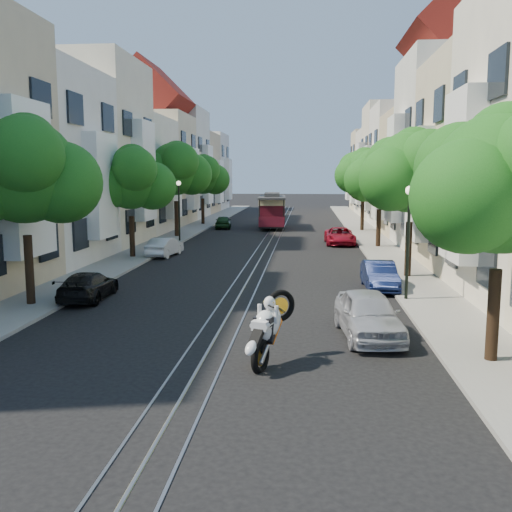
% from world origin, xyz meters
% --- Properties ---
extents(ground, '(200.00, 200.00, 0.00)m').
position_xyz_m(ground, '(0.00, 28.00, 0.00)').
color(ground, black).
rests_on(ground, ground).
extents(sidewalk_east, '(2.50, 80.00, 0.12)m').
position_xyz_m(sidewalk_east, '(7.25, 28.00, 0.06)').
color(sidewalk_east, gray).
rests_on(sidewalk_east, ground).
extents(sidewalk_west, '(2.50, 80.00, 0.12)m').
position_xyz_m(sidewalk_west, '(-7.25, 28.00, 0.06)').
color(sidewalk_west, gray).
rests_on(sidewalk_west, ground).
extents(rail_left, '(0.06, 80.00, 0.02)m').
position_xyz_m(rail_left, '(-0.55, 28.00, 0.01)').
color(rail_left, gray).
rests_on(rail_left, ground).
extents(rail_slot, '(0.06, 80.00, 0.02)m').
position_xyz_m(rail_slot, '(0.00, 28.00, 0.01)').
color(rail_slot, gray).
rests_on(rail_slot, ground).
extents(rail_right, '(0.06, 80.00, 0.02)m').
position_xyz_m(rail_right, '(0.55, 28.00, 0.01)').
color(rail_right, gray).
rests_on(rail_right, ground).
extents(lane_line, '(0.08, 80.00, 0.01)m').
position_xyz_m(lane_line, '(0.00, 28.00, 0.00)').
color(lane_line, tan).
rests_on(lane_line, ground).
extents(townhouses_east, '(7.75, 72.00, 12.00)m').
position_xyz_m(townhouses_east, '(11.87, 27.91, 5.18)').
color(townhouses_east, beige).
rests_on(townhouses_east, ground).
extents(townhouses_west, '(7.75, 72.00, 11.76)m').
position_xyz_m(townhouses_west, '(-11.87, 27.91, 5.08)').
color(townhouses_west, silver).
rests_on(townhouses_west, ground).
extents(tree_e_a, '(4.72, 3.87, 6.27)m').
position_xyz_m(tree_e_a, '(7.26, -3.02, 4.40)').
color(tree_e_a, black).
rests_on(tree_e_a, ground).
extents(tree_e_b, '(4.93, 4.08, 6.68)m').
position_xyz_m(tree_e_b, '(7.26, 8.98, 4.73)').
color(tree_e_b, black).
rests_on(tree_e_b, ground).
extents(tree_e_c, '(4.84, 3.99, 6.52)m').
position_xyz_m(tree_e_c, '(7.26, 19.98, 4.60)').
color(tree_e_c, black).
rests_on(tree_e_c, ground).
extents(tree_e_d, '(5.01, 4.16, 6.85)m').
position_xyz_m(tree_e_d, '(7.26, 30.98, 4.87)').
color(tree_e_d, black).
rests_on(tree_e_d, ground).
extents(tree_w_a, '(4.93, 4.08, 6.68)m').
position_xyz_m(tree_w_a, '(-7.14, 1.98, 4.73)').
color(tree_w_a, black).
rests_on(tree_w_a, ground).
extents(tree_w_b, '(4.72, 3.87, 6.27)m').
position_xyz_m(tree_w_b, '(-7.14, 13.98, 4.40)').
color(tree_w_b, black).
rests_on(tree_w_b, ground).
extents(tree_w_c, '(5.13, 4.28, 7.09)m').
position_xyz_m(tree_w_c, '(-7.14, 24.98, 5.07)').
color(tree_w_c, black).
rests_on(tree_w_c, ground).
extents(tree_w_d, '(4.84, 3.99, 6.52)m').
position_xyz_m(tree_w_d, '(-7.14, 35.98, 4.60)').
color(tree_w_d, black).
rests_on(tree_w_d, ground).
extents(lamp_east, '(0.32, 0.32, 4.16)m').
position_xyz_m(lamp_east, '(6.30, 4.00, 2.85)').
color(lamp_east, black).
rests_on(lamp_east, ground).
extents(lamp_west, '(0.32, 0.32, 4.16)m').
position_xyz_m(lamp_west, '(-6.30, 22.00, 2.85)').
color(lamp_west, black).
rests_on(lamp_west, ground).
extents(sportbike_rider, '(1.09, 1.99, 1.84)m').
position_xyz_m(sportbike_rider, '(1.68, -3.56, 0.98)').
color(sportbike_rider, black).
rests_on(sportbike_rider, ground).
extents(cable_car, '(2.65, 7.50, 2.84)m').
position_xyz_m(cable_car, '(-0.50, 33.59, 1.68)').
color(cable_car, black).
rests_on(cable_car, ground).
extents(parked_car_e_near, '(2.00, 4.11, 1.35)m').
position_xyz_m(parked_car_e_near, '(4.40, -0.85, 0.67)').
color(parked_car_e_near, '#A7A9B3').
rests_on(parked_car_e_near, ground).
extents(parked_car_e_mid, '(1.30, 3.52, 1.15)m').
position_xyz_m(parked_car_e_mid, '(5.60, 6.29, 0.58)').
color(parked_car_e_mid, '#0C153C').
rests_on(parked_car_e_mid, ground).
extents(parked_car_e_far, '(2.01, 4.21, 1.16)m').
position_xyz_m(parked_car_e_far, '(4.84, 21.62, 0.58)').
color(parked_car_e_far, maroon).
rests_on(parked_car_e_far, ground).
extents(parked_car_w_near, '(1.62, 3.70, 1.06)m').
position_xyz_m(parked_car_w_near, '(-5.60, 3.32, 0.53)').
color(parked_car_w_near, black).
rests_on(parked_car_w_near, ground).
extents(parked_car_w_mid, '(1.58, 3.48, 1.11)m').
position_xyz_m(parked_car_w_mid, '(-5.60, 15.01, 0.55)').
color(parked_car_w_mid, silver).
rests_on(parked_car_w_mid, ground).
extents(parked_car_w_far, '(1.70, 3.49, 1.15)m').
position_xyz_m(parked_car_w_far, '(-4.75, 32.55, 0.57)').
color(parked_car_w_far, '#153518').
rests_on(parked_car_w_far, ground).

